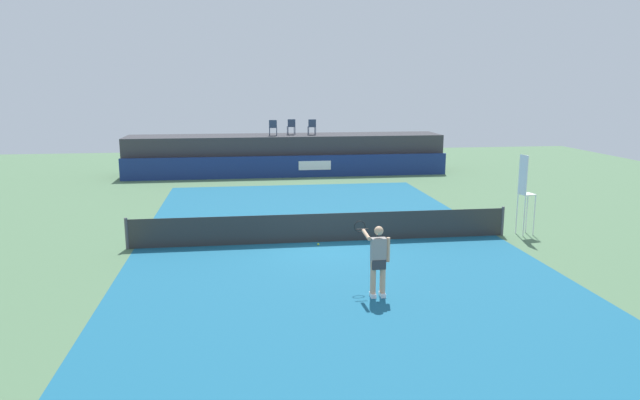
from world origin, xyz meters
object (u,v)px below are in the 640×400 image
object	(u,v)px
spectator_chair_far_left	(273,127)
tennis_player	(378,259)
net_post_near	(127,234)
spectator_chair_center	(312,126)
umpire_chair	(525,189)
tennis_ball	(318,244)
net_post_far	(502,221)
spectator_chair_left	(291,126)

from	to	relation	value
spectator_chair_far_left	tennis_player	world-z (taller)	spectator_chair_far_left
net_post_near	tennis_player	distance (m)	8.54
spectator_chair_center	net_post_near	world-z (taller)	spectator_chair_center
spectator_chair_far_left	spectator_chair_center	distance (m)	2.28
umpire_chair	tennis_ball	distance (m)	7.29
umpire_chair	net_post_near	xyz separation A→B (m)	(-13.11, 0.02, -1.09)
net_post_near	net_post_far	size ratio (longest dim) A/B	1.00
spectator_chair_far_left	net_post_near	bearing A→B (deg)	-110.11
spectator_chair_far_left	tennis_ball	bearing A→B (deg)	-88.03
spectator_chair_far_left	tennis_ball	size ratio (longest dim) A/B	13.06
spectator_chair_left	umpire_chair	world-z (taller)	spectator_chair_left
spectator_chair_far_left	tennis_ball	xyz separation A→B (m)	(0.53, -15.35, -2.66)
net_post_near	tennis_ball	world-z (taller)	net_post_near
spectator_chair_left	spectator_chair_center	bearing A→B (deg)	-14.76
spectator_chair_far_left	net_post_near	distance (m)	16.06
spectator_chair_center	tennis_player	size ratio (longest dim) A/B	0.50
net_post_far	tennis_player	bearing A→B (deg)	-137.47
net_post_far	tennis_ball	distance (m)	6.43
net_post_far	tennis_ball	world-z (taller)	net_post_far
spectator_chair_far_left	spectator_chair_left	size ratio (longest dim) A/B	1.00
spectator_chair_center	umpire_chair	world-z (taller)	spectator_chair_center
spectator_chair_far_left	tennis_ball	world-z (taller)	spectator_chair_far_left
umpire_chair	tennis_player	distance (m)	8.13
spectator_chair_far_left	tennis_player	bearing A→B (deg)	-86.17
umpire_chair	net_post_far	bearing A→B (deg)	178.49
spectator_chair_far_left	net_post_far	world-z (taller)	spectator_chair_far_left
umpire_chair	tennis_player	bearing A→B (deg)	-140.98
spectator_chair_left	tennis_ball	size ratio (longest dim) A/B	13.06
spectator_chair_center	spectator_chair_far_left	bearing A→B (deg)	-173.13
tennis_player	spectator_chair_center	bearing A→B (deg)	87.42
umpire_chair	net_post_near	size ratio (longest dim) A/B	2.76
spectator_chair_far_left	umpire_chair	xyz separation A→B (m)	(7.64, -14.96, -1.11)
spectator_chair_left	tennis_player	size ratio (longest dim) A/B	0.50
spectator_chair_left	net_post_far	bearing A→B (deg)	-69.38
spectator_chair_center	spectator_chair_left	bearing A→B (deg)	165.24
net_post_near	tennis_player	bearing A→B (deg)	-36.95
spectator_chair_left	tennis_player	bearing A→B (deg)	-89.30
spectator_chair_far_left	spectator_chair_left	distance (m)	1.23
net_post_far	spectator_chair_left	bearing A→B (deg)	110.62
tennis_ball	spectator_chair_left	bearing A→B (deg)	87.98
spectator_chair_far_left	net_post_far	bearing A→B (deg)	-65.12
spectator_chair_far_left	net_post_far	size ratio (longest dim) A/B	0.89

